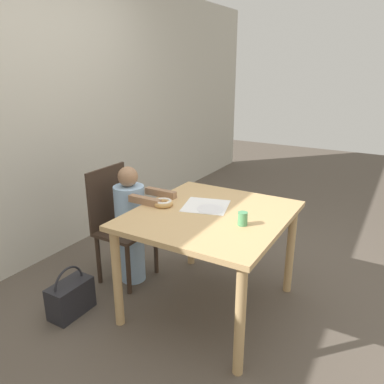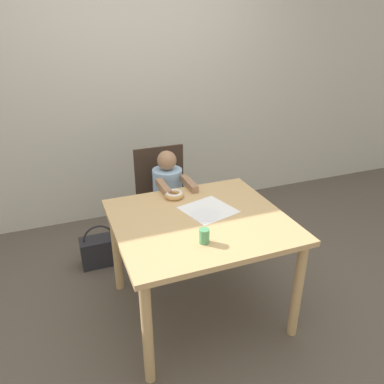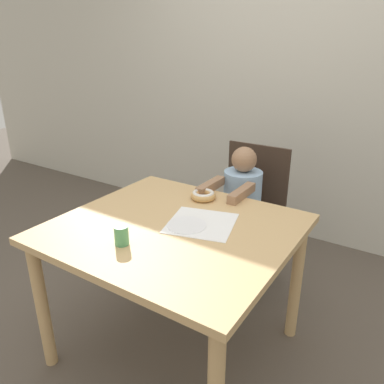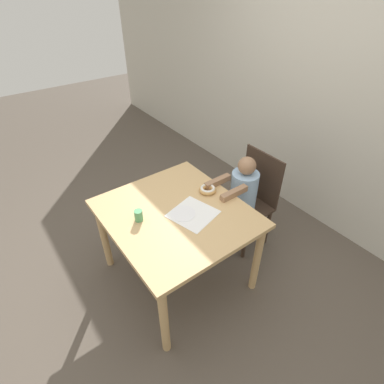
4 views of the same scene
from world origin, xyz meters
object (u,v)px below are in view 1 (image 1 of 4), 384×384
at_px(child_figure, 131,225).
at_px(handbag, 71,297).
at_px(chair, 120,223).
at_px(donut, 163,203).
at_px(cup, 243,219).

distance_m(child_figure, handbag, 0.68).
distance_m(chair, child_figure, 0.12).
xyz_separation_m(donut, handbag, (-0.51, 0.45, -0.62)).
relative_size(child_figure, handbag, 2.62).
relative_size(chair, handbag, 2.52).
bearing_deg(handbag, cup, -65.80).
height_order(child_figure, handbag, child_figure).
bearing_deg(cup, chair, 84.96).
bearing_deg(donut, child_figure, 79.57).
xyz_separation_m(child_figure, donut, (-0.07, -0.35, 0.27)).
bearing_deg(donut, chair, 82.15).
distance_m(donut, cup, 0.61).
bearing_deg(donut, cup, -92.84).
relative_size(donut, cup, 1.61).
distance_m(chair, donut, 0.55).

